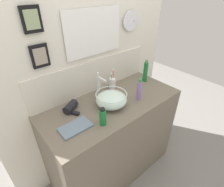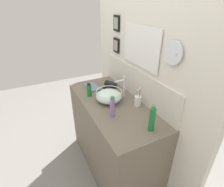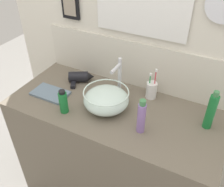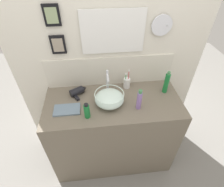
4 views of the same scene
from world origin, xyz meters
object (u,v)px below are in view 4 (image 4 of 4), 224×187
at_px(hand_towel, 67,110).
at_px(hair_drier, 78,91).
at_px(glass_bowl_sink, 109,98).
at_px(faucet, 108,80).
at_px(spray_bottle, 87,111).
at_px(shampoo_bottle, 139,100).
at_px(lotion_bottle, 166,83).
at_px(toothbrush_cup, 127,83).

bearing_deg(hand_towel, hair_drier, 66.37).
distance_m(glass_bowl_sink, faucet, 0.18).
bearing_deg(hand_towel, spray_bottle, -27.95).
height_order(glass_bowl_sink, spray_bottle, spray_bottle).
height_order(shampoo_bottle, spray_bottle, shampoo_bottle).
bearing_deg(lotion_bottle, faucet, 174.21).
bearing_deg(toothbrush_cup, shampoo_bottle, -80.28).
distance_m(toothbrush_cup, shampoo_bottle, 0.32).
xyz_separation_m(faucet, toothbrush_cup, (0.20, 0.06, -0.09)).
distance_m(toothbrush_cup, hand_towel, 0.65).
bearing_deg(glass_bowl_sink, spray_bottle, -145.03).
bearing_deg(hand_towel, glass_bowl_sink, 6.77).
relative_size(toothbrush_cup, hand_towel, 0.89).
bearing_deg(hair_drier, hand_towel, -113.63).
bearing_deg(shampoo_bottle, faucet, 135.19).
xyz_separation_m(toothbrush_cup, lotion_bottle, (0.36, -0.11, 0.06)).
distance_m(hair_drier, lotion_bottle, 0.86).
distance_m(toothbrush_cup, lotion_bottle, 0.39).
relative_size(hair_drier, lotion_bottle, 0.78).
relative_size(glass_bowl_sink, faucet, 1.08).
bearing_deg(shampoo_bottle, glass_bowl_sink, 161.13).
height_order(hair_drier, toothbrush_cup, toothbrush_cup).
relative_size(glass_bowl_sink, hair_drier, 1.45).
xyz_separation_m(glass_bowl_sink, spray_bottle, (-0.20, -0.14, 0.01)).
bearing_deg(hair_drier, spray_bottle, -74.16).
relative_size(glass_bowl_sink, shampoo_bottle, 1.30).
relative_size(lotion_bottle, hand_towel, 1.02).
distance_m(glass_bowl_sink, hand_towel, 0.39).
height_order(faucet, hand_towel, faucet).
relative_size(lotion_bottle, spray_bottle, 1.59).
height_order(faucet, lotion_bottle, faucet).
bearing_deg(hand_towel, shampoo_bottle, -3.67).
relative_size(glass_bowl_sink, hand_towel, 1.15).
xyz_separation_m(hair_drier, hand_towel, (-0.09, -0.21, -0.03)).
bearing_deg(spray_bottle, faucet, 56.52).
bearing_deg(faucet, hair_drier, 179.37).
height_order(glass_bowl_sink, toothbrush_cup, toothbrush_cup).
bearing_deg(lotion_bottle, spray_bottle, -161.98).
bearing_deg(glass_bowl_sink, faucet, 90.00).
distance_m(faucet, shampoo_bottle, 0.36).
relative_size(toothbrush_cup, lotion_bottle, 0.87).
relative_size(faucet, shampoo_bottle, 1.20).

